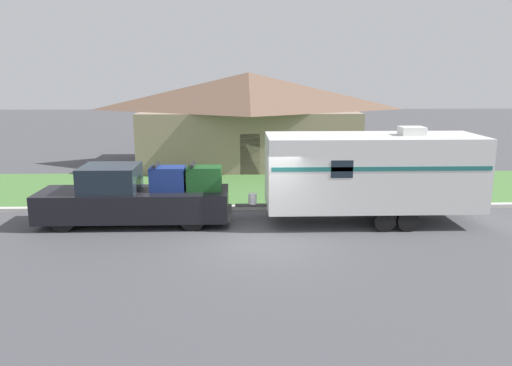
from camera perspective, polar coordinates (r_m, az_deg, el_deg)
The scene contains 7 objects.
ground_plane at distance 15.34m, azimuth 0.67°, elevation -6.70°, with size 120.00×120.00×0.00m, color #47474C.
curb_strip at distance 18.90m, azimuth 0.16°, elevation -2.81°, with size 80.00×0.30×0.14m.
lawn_strip at distance 22.46m, azimuth -0.19°, elevation -0.52°, with size 80.00×7.00×0.03m.
house_across_street at distance 28.24m, azimuth -0.85°, elevation 7.53°, with size 12.43×7.20×5.12m.
pickup_truck at distance 17.34m, azimuth -13.65°, elevation -1.65°, with size 6.46×1.92×2.10m.
travel_trailer at distance 17.39m, azimuth 13.12°, elevation 1.32°, with size 8.24×2.51×3.29m.
mailbox at distance 20.80m, azimuth 18.55°, elevation 0.56°, with size 0.48×0.20×1.30m.
Camera 1 is at (-0.67, -14.49, 4.99)m, focal length 35.00 mm.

